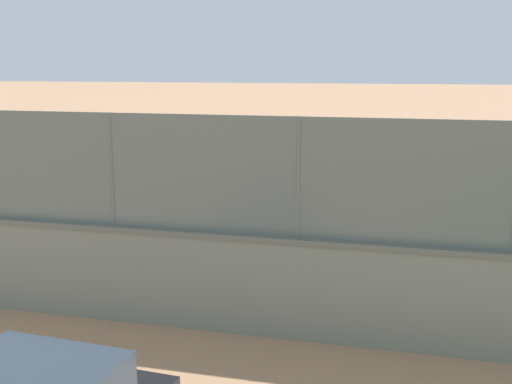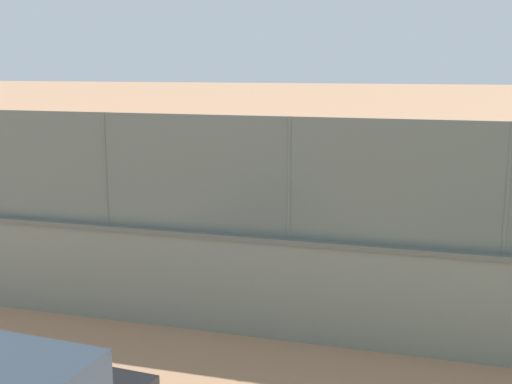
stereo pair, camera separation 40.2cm
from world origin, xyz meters
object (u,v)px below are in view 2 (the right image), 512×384
(spare_ball_by_wall, at_px, (387,307))
(sports_ball, at_px, (300,229))
(player_near_wall_returning, at_px, (287,221))
(player_baseline_waiting, at_px, (240,158))
(player_foreground_swinging, at_px, (417,216))

(spare_ball_by_wall, bearing_deg, sports_ball, -30.47)
(player_near_wall_returning, distance_m, spare_ball_by_wall, 3.49)
(player_near_wall_returning, relative_size, spare_ball_by_wall, 12.25)
(player_near_wall_returning, xyz_separation_m, spare_ball_by_wall, (-2.36, 2.43, -0.85))
(player_near_wall_returning, bearing_deg, player_baseline_waiting, -67.30)
(sports_ball, xyz_separation_m, spare_ball_by_wall, (-1.80, 1.06, -1.03))
(player_baseline_waiting, bearing_deg, player_near_wall_returning, 112.70)
(player_foreground_swinging, bearing_deg, player_near_wall_returning, 28.22)
(player_baseline_waiting, xyz_separation_m, sports_ball, (-4.53, 10.84, 0.24))
(sports_ball, relative_size, spare_ball_by_wall, 0.83)
(player_near_wall_returning, distance_m, sports_ball, 1.49)
(player_foreground_swinging, height_order, sports_ball, player_foreground_swinging)
(player_baseline_waiting, relative_size, player_foreground_swinging, 0.99)
(player_foreground_swinging, height_order, spare_ball_by_wall, player_foreground_swinging)
(player_foreground_swinging, distance_m, sports_ball, 3.57)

